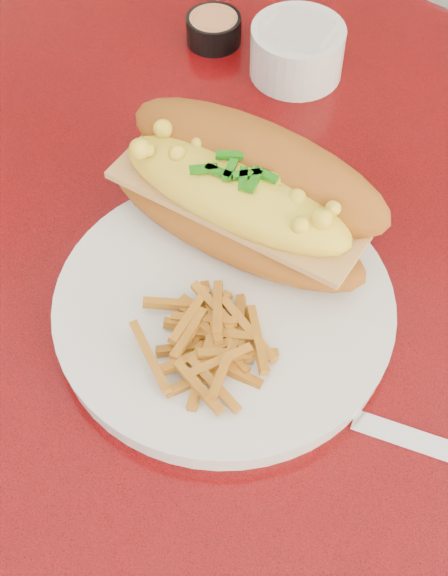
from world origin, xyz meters
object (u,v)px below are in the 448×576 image
Objects in this scene: dinner_plate at (224,309)px; fork at (191,257)px; mac_hoagie at (243,193)px; diner_table at (293,339)px; sauce_cup_left at (214,28)px; gravy_ramekin at (297,50)px.

dinner_plate is 0.06m from fork.
mac_hoagie reaches higher than fork.
dinner_plate and fork have the same top height.
diner_table is 19.31× the size of sauce_cup_left.
diner_table is 4.77× the size of mac_hoagie.
mac_hoagie is 2.22× the size of gravy_ramekin.
fork is (-0.01, -0.05, -0.05)m from mac_hoagie.
sauce_cup_left is (-0.19, 0.26, -0.00)m from fork.
mac_hoagie is 4.05× the size of sauce_cup_left.
diner_table is at bearing 33.21° from mac_hoagie.
gravy_ramekin is (-0.15, 0.19, 0.19)m from diner_table.
sauce_cup_left is (-0.10, -0.01, -0.01)m from gravy_ramekin.
gravy_ramekin is at bearing 7.71° from sauce_cup_left.
mac_hoagie is 0.30m from sauce_cup_left.
diner_table is 0.21m from fork.
gravy_ramekin reaches higher than dinner_plate.
dinner_plate is 1.88× the size of fork.
diner_table is 0.23m from mac_hoagie.
fork is 2.36× the size of sauce_cup_left.
gravy_ramekin is 1.82× the size of sauce_cup_left.
dinner_plate is 4.43× the size of sauce_cup_left.
gravy_ramekin reaches higher than sauce_cup_left.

